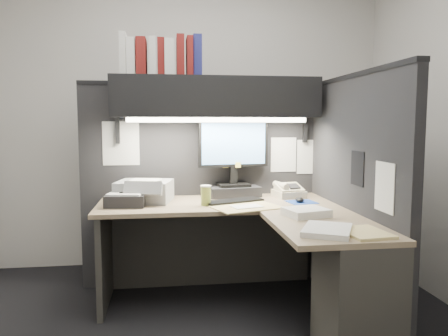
{
  "coord_description": "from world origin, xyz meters",
  "views": [
    {
      "loc": [
        -0.27,
        -2.57,
        1.3
      ],
      "look_at": [
        0.15,
        0.51,
        0.99
      ],
      "focal_mm": 35.0,
      "sensor_mm": 36.0,
      "label": 1
    }
  ],
  "objects_px": {
    "desk": "(278,263)",
    "overhead_shelf": "(216,97)",
    "coffee_cup": "(206,196)",
    "printer": "(144,191)",
    "keyboard": "(233,201)",
    "monitor": "(233,166)",
    "notebook_stack": "(126,200)",
    "telephone": "(289,192)"
  },
  "relations": [
    {
      "from": "desk",
      "to": "overhead_shelf",
      "type": "height_order",
      "value": "overhead_shelf"
    },
    {
      "from": "coffee_cup",
      "to": "printer",
      "type": "relative_size",
      "value": 0.35
    },
    {
      "from": "keyboard",
      "to": "monitor",
      "type": "bearing_deg",
      "value": 60.17
    },
    {
      "from": "notebook_stack",
      "to": "monitor",
      "type": "bearing_deg",
      "value": 20.5
    },
    {
      "from": "keyboard",
      "to": "printer",
      "type": "height_order",
      "value": "printer"
    },
    {
      "from": "keyboard",
      "to": "telephone",
      "type": "relative_size",
      "value": 2.0
    },
    {
      "from": "monitor",
      "to": "coffee_cup",
      "type": "bearing_deg",
      "value": -131.59
    },
    {
      "from": "overhead_shelf",
      "to": "coffee_cup",
      "type": "relative_size",
      "value": 11.72
    },
    {
      "from": "telephone",
      "to": "coffee_cup",
      "type": "relative_size",
      "value": 1.66
    },
    {
      "from": "desk",
      "to": "printer",
      "type": "bearing_deg",
      "value": 141.43
    },
    {
      "from": "desk",
      "to": "keyboard",
      "type": "xyz_separation_m",
      "value": [
        -0.2,
        0.52,
        0.3
      ]
    },
    {
      "from": "coffee_cup",
      "to": "notebook_stack",
      "type": "height_order",
      "value": "coffee_cup"
    },
    {
      "from": "desk",
      "to": "notebook_stack",
      "type": "xyz_separation_m",
      "value": [
        -0.96,
        0.52,
        0.33
      ]
    },
    {
      "from": "monitor",
      "to": "keyboard",
      "type": "xyz_separation_m",
      "value": [
        -0.05,
        -0.29,
        -0.23
      ]
    },
    {
      "from": "coffee_cup",
      "to": "desk",
      "type": "bearing_deg",
      "value": -47.84
    },
    {
      "from": "desk",
      "to": "overhead_shelf",
      "type": "bearing_deg",
      "value": 111.79
    },
    {
      "from": "overhead_shelf",
      "to": "keyboard",
      "type": "distance_m",
      "value": 0.8
    },
    {
      "from": "desk",
      "to": "monitor",
      "type": "bearing_deg",
      "value": 100.61
    },
    {
      "from": "notebook_stack",
      "to": "coffee_cup",
      "type": "bearing_deg",
      "value": -6.81
    },
    {
      "from": "printer",
      "to": "notebook_stack",
      "type": "relative_size",
      "value": 1.42
    },
    {
      "from": "monitor",
      "to": "printer",
      "type": "height_order",
      "value": "monitor"
    },
    {
      "from": "coffee_cup",
      "to": "printer",
      "type": "xyz_separation_m",
      "value": [
        -0.43,
        0.22,
        0.01
      ]
    },
    {
      "from": "printer",
      "to": "coffee_cup",
      "type": "bearing_deg",
      "value": -15.09
    },
    {
      "from": "overhead_shelf",
      "to": "keyboard",
      "type": "height_order",
      "value": "overhead_shelf"
    },
    {
      "from": "keyboard",
      "to": "telephone",
      "type": "xyz_separation_m",
      "value": [
        0.47,
        0.19,
        0.03
      ]
    },
    {
      "from": "keyboard",
      "to": "notebook_stack",
      "type": "xyz_separation_m",
      "value": [
        -0.76,
        -0.01,
        0.03
      ]
    },
    {
      "from": "telephone",
      "to": "overhead_shelf",
      "type": "bearing_deg",
      "value": 167.62
    },
    {
      "from": "desk",
      "to": "telephone",
      "type": "height_order",
      "value": "telephone"
    },
    {
      "from": "overhead_shelf",
      "to": "printer",
      "type": "xyz_separation_m",
      "value": [
        -0.54,
        -0.08,
        -0.69
      ]
    },
    {
      "from": "overhead_shelf",
      "to": "monitor",
      "type": "distance_m",
      "value": 0.56
    },
    {
      "from": "desk",
      "to": "monitor",
      "type": "relative_size",
      "value": 2.82
    },
    {
      "from": "keyboard",
      "to": "coffee_cup",
      "type": "bearing_deg",
      "value": 178.53
    },
    {
      "from": "telephone",
      "to": "printer",
      "type": "xyz_separation_m",
      "value": [
        -1.11,
        -0.04,
        0.03
      ]
    },
    {
      "from": "desk",
      "to": "notebook_stack",
      "type": "distance_m",
      "value": 1.14
    },
    {
      "from": "monitor",
      "to": "notebook_stack",
      "type": "distance_m",
      "value": 0.89
    },
    {
      "from": "telephone",
      "to": "notebook_stack",
      "type": "distance_m",
      "value": 1.25
    },
    {
      "from": "telephone",
      "to": "printer",
      "type": "bearing_deg",
      "value": 173.58
    },
    {
      "from": "desk",
      "to": "coffee_cup",
      "type": "distance_m",
      "value": 0.7
    },
    {
      "from": "printer",
      "to": "overhead_shelf",
      "type": "bearing_deg",
      "value": 20.35
    },
    {
      "from": "coffee_cup",
      "to": "overhead_shelf",
      "type": "bearing_deg",
      "value": 70.42
    },
    {
      "from": "monitor",
      "to": "keyboard",
      "type": "relative_size",
      "value": 1.37
    },
    {
      "from": "monitor",
      "to": "printer",
      "type": "bearing_deg",
      "value": -174.88
    }
  ]
}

